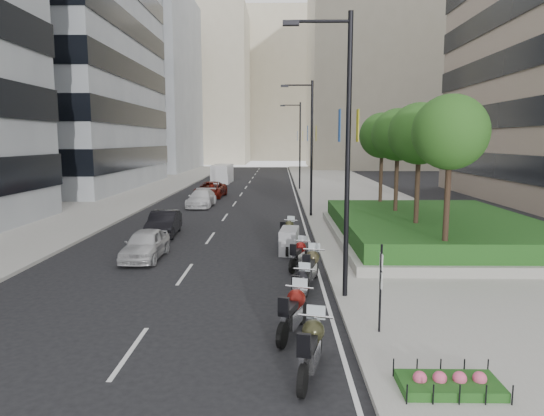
{
  "coord_description": "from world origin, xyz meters",
  "views": [
    {
      "loc": [
        2.15,
        -14.23,
        5.15
      ],
      "look_at": [
        1.82,
        8.27,
        2.0
      ],
      "focal_mm": 32.0,
      "sensor_mm": 36.0,
      "label": 1
    }
  ],
  "objects_px": {
    "lamp_post_0": "(343,143)",
    "car_a": "(145,244)",
    "lamp_post_1": "(309,142)",
    "lamp_post_2": "(298,141)",
    "motorcycle_3": "(311,267)",
    "parking_sign": "(381,284)",
    "motorcycle_5": "(289,241)",
    "car_b": "(164,223)",
    "motorcycle_1": "(293,312)",
    "motorcycle_4": "(299,255)",
    "motorcycle_2": "(301,287)",
    "car_c": "(201,198)",
    "delivery_van": "(222,174)",
    "car_d": "(211,190)",
    "motorcycle_0": "(311,348)",
    "motorcycle_6": "(288,231)"
  },
  "relations": [
    {
      "from": "lamp_post_1",
      "to": "lamp_post_2",
      "type": "xyz_separation_m",
      "value": [
        0.0,
        18.0,
        0.0
      ]
    },
    {
      "from": "lamp_post_2",
      "to": "car_d",
      "type": "relative_size",
      "value": 1.76
    },
    {
      "from": "lamp_post_1",
      "to": "car_a",
      "type": "xyz_separation_m",
      "value": [
        -7.82,
        -11.62,
        -4.41
      ]
    },
    {
      "from": "car_a",
      "to": "delivery_van",
      "type": "distance_m",
      "value": 38.22
    },
    {
      "from": "motorcycle_2",
      "to": "car_a",
      "type": "relative_size",
      "value": 0.53
    },
    {
      "from": "lamp_post_0",
      "to": "motorcycle_5",
      "type": "xyz_separation_m",
      "value": [
        -1.52,
        6.55,
        -4.49
      ]
    },
    {
      "from": "motorcycle_1",
      "to": "motorcycle_4",
      "type": "xyz_separation_m",
      "value": [
        0.42,
        6.77,
        -0.06
      ]
    },
    {
      "from": "parking_sign",
      "to": "motorcycle_5",
      "type": "xyz_separation_m",
      "value": [
        -2.18,
        9.55,
        -0.88
      ]
    },
    {
      "from": "delivery_van",
      "to": "lamp_post_1",
      "type": "bearing_deg",
      "value": -68.76
    },
    {
      "from": "lamp_post_0",
      "to": "car_c",
      "type": "distance_m",
      "value": 24.05
    },
    {
      "from": "car_a",
      "to": "motorcycle_5",
      "type": "bearing_deg",
      "value": 10.91
    },
    {
      "from": "lamp_post_0",
      "to": "motorcycle_2",
      "type": "xyz_separation_m",
      "value": [
        -1.3,
        -0.44,
        -4.51
      ]
    },
    {
      "from": "lamp_post_2",
      "to": "parking_sign",
      "type": "bearing_deg",
      "value": -89.01
    },
    {
      "from": "motorcycle_0",
      "to": "motorcycle_3",
      "type": "xyz_separation_m",
      "value": [
        0.45,
        6.87,
        -0.0
      ]
    },
    {
      "from": "car_d",
      "to": "motorcycle_2",
      "type": "bearing_deg",
      "value": -73.15
    },
    {
      "from": "motorcycle_1",
      "to": "car_d",
      "type": "height_order",
      "value": "car_d"
    },
    {
      "from": "lamp_post_2",
      "to": "car_b",
      "type": "xyz_separation_m",
      "value": [
        -8.25,
        -24.39,
        -4.4
      ]
    },
    {
      "from": "motorcycle_1",
      "to": "lamp_post_2",
      "type": "bearing_deg",
      "value": 16.79
    },
    {
      "from": "lamp_post_0",
      "to": "motorcycle_5",
      "type": "bearing_deg",
      "value": 103.06
    },
    {
      "from": "motorcycle_4",
      "to": "motorcycle_2",
      "type": "bearing_deg",
      "value": -161.18
    },
    {
      "from": "parking_sign",
      "to": "lamp_post_0",
      "type": "bearing_deg",
      "value": 102.33
    },
    {
      "from": "motorcycle_0",
      "to": "car_a",
      "type": "height_order",
      "value": "car_a"
    },
    {
      "from": "motorcycle_1",
      "to": "delivery_van",
      "type": "height_order",
      "value": "delivery_van"
    },
    {
      "from": "lamp_post_1",
      "to": "lamp_post_2",
      "type": "height_order",
      "value": "same"
    },
    {
      "from": "car_c",
      "to": "car_d",
      "type": "relative_size",
      "value": 0.9
    },
    {
      "from": "lamp_post_1",
      "to": "car_b",
      "type": "distance_m",
      "value": 11.32
    },
    {
      "from": "lamp_post_2",
      "to": "delivery_van",
      "type": "bearing_deg",
      "value": 136.13
    },
    {
      "from": "car_d",
      "to": "delivery_van",
      "type": "xyz_separation_m",
      "value": [
        -0.72,
        15.16,
        0.33
      ]
    },
    {
      "from": "car_c",
      "to": "motorcycle_4",
      "type": "bearing_deg",
      "value": -67.92
    },
    {
      "from": "lamp_post_0",
      "to": "motorcycle_4",
      "type": "height_order",
      "value": "lamp_post_0"
    },
    {
      "from": "car_a",
      "to": "motorcycle_3",
      "type": "bearing_deg",
      "value": -27.23
    },
    {
      "from": "car_b",
      "to": "car_c",
      "type": "xyz_separation_m",
      "value": [
        0.2,
        11.62,
        -0.0
      ]
    },
    {
      "from": "motorcycle_1",
      "to": "delivery_van",
      "type": "xyz_separation_m",
      "value": [
        -7.32,
        46.44,
        0.41
      ]
    },
    {
      "from": "motorcycle_3",
      "to": "car_a",
      "type": "relative_size",
      "value": 0.61
    },
    {
      "from": "motorcycle_1",
      "to": "car_b",
      "type": "distance_m",
      "value": 15.02
    },
    {
      "from": "lamp_post_0",
      "to": "car_a",
      "type": "height_order",
      "value": "lamp_post_0"
    },
    {
      "from": "lamp_post_0",
      "to": "motorcycle_6",
      "type": "relative_size",
      "value": 4.32
    },
    {
      "from": "parking_sign",
      "to": "motorcycle_6",
      "type": "relative_size",
      "value": 1.2
    },
    {
      "from": "lamp_post_0",
      "to": "motorcycle_1",
      "type": "distance_m",
      "value": 5.52
    },
    {
      "from": "lamp_post_0",
      "to": "motorcycle_2",
      "type": "bearing_deg",
      "value": -161.32
    },
    {
      "from": "car_a",
      "to": "car_d",
      "type": "height_order",
      "value": "car_d"
    },
    {
      "from": "motorcycle_1",
      "to": "car_d",
      "type": "xyz_separation_m",
      "value": [
        -6.6,
        31.28,
        0.08
      ]
    },
    {
      "from": "motorcycle_1",
      "to": "car_c",
      "type": "distance_m",
      "value": 25.9
    },
    {
      "from": "motorcycle_3",
      "to": "lamp_post_0",
      "type": "bearing_deg",
      "value": -139.24
    },
    {
      "from": "car_a",
      "to": "motorcycle_2",
      "type": "bearing_deg",
      "value": -41.37
    },
    {
      "from": "parking_sign",
      "to": "motorcycle_5",
      "type": "distance_m",
      "value": 9.84
    },
    {
      "from": "motorcycle_2",
      "to": "car_b",
      "type": "relative_size",
      "value": 0.5
    },
    {
      "from": "motorcycle_5",
      "to": "car_b",
      "type": "bearing_deg",
      "value": 65.45
    },
    {
      "from": "motorcycle_3",
      "to": "car_b",
      "type": "bearing_deg",
      "value": 54.82
    },
    {
      "from": "lamp_post_0",
      "to": "motorcycle_3",
      "type": "height_order",
      "value": "lamp_post_0"
    }
  ]
}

